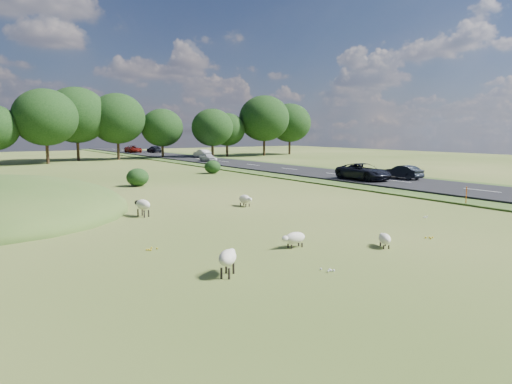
% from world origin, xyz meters
% --- Properties ---
extents(ground, '(160.00, 160.00, 0.00)m').
position_xyz_m(ground, '(0.00, 20.00, 0.00)').
color(ground, '#3B5B1C').
rests_on(ground, ground).
extents(road, '(8.00, 150.00, 0.25)m').
position_xyz_m(road, '(20.00, 30.00, 0.12)').
color(road, black).
rests_on(road, ground).
extents(treeline, '(96.28, 14.66, 11.70)m').
position_xyz_m(treeline, '(-1.06, 55.44, 6.57)').
color(treeline, black).
rests_on(treeline, ground).
extents(shrubs, '(26.66, 11.95, 1.56)m').
position_xyz_m(shrubs, '(-0.34, 24.21, 0.74)').
color(shrubs, black).
rests_on(shrubs, ground).
extents(marker_post, '(0.06, 0.06, 1.20)m').
position_xyz_m(marker_post, '(13.86, -2.53, 0.60)').
color(marker_post, '#D8590C').
rests_on(marker_post, ground).
extents(sheep_0, '(1.13, 1.14, 0.88)m').
position_xyz_m(sheep_0, '(-6.12, -6.64, 0.62)').
color(sheep_0, beige).
rests_on(sheep_0, ground).
extents(sheep_1, '(0.59, 1.25, 0.72)m').
position_xyz_m(sheep_1, '(1.79, 4.92, 0.45)').
color(sheep_1, beige).
rests_on(sheep_1, ground).
extents(sheep_2, '(0.81, 1.38, 0.96)m').
position_xyz_m(sheep_2, '(-4.83, 5.10, 0.67)').
color(sheep_2, beige).
rests_on(sheep_2, ground).
extents(sheep_3, '(0.82, 1.01, 0.58)m').
position_xyz_m(sheep_3, '(1.08, -6.94, 0.37)').
color(sheep_3, beige).
rests_on(sheep_3, ground).
extents(sheep_4, '(1.12, 0.51, 0.65)m').
position_xyz_m(sheep_4, '(-2.03, -4.95, 0.41)').
color(sheep_4, beige).
rests_on(sheep_4, ground).
extents(car_0, '(2.52, 5.46, 1.52)m').
position_xyz_m(car_0, '(18.10, 10.35, 1.01)').
color(car_0, black).
rests_on(car_0, road).
extents(car_2, '(1.36, 3.90, 1.28)m').
position_xyz_m(car_2, '(21.90, 8.97, 0.89)').
color(car_2, black).
rests_on(car_2, road).
extents(car_3, '(2.43, 5.27, 1.46)m').
position_xyz_m(car_3, '(18.10, 75.38, 0.98)').
color(car_3, maroon).
rests_on(car_3, road).
extents(car_4, '(1.91, 4.69, 1.36)m').
position_xyz_m(car_4, '(21.90, 73.34, 0.93)').
color(car_4, black).
rests_on(car_4, road).
extents(car_5, '(1.46, 4.18, 1.38)m').
position_xyz_m(car_5, '(21.90, 50.87, 0.94)').
color(car_5, silver).
rests_on(car_5, road).
extents(car_6, '(1.46, 3.63, 1.24)m').
position_xyz_m(car_6, '(18.10, 41.40, 0.87)').
color(car_6, silver).
rests_on(car_6, road).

